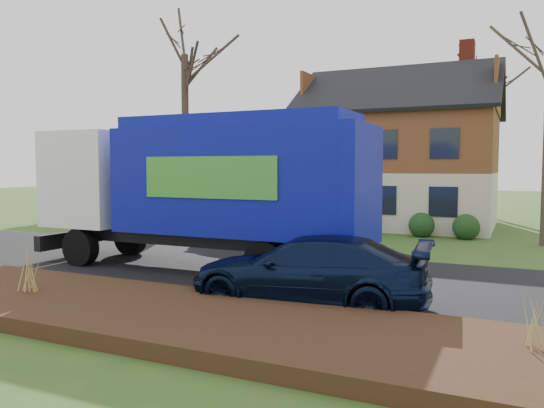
% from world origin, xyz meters
% --- Properties ---
extents(ground, '(120.00, 120.00, 0.00)m').
position_xyz_m(ground, '(0.00, 0.00, 0.00)').
color(ground, '#30501A').
rests_on(ground, ground).
extents(road, '(80.00, 7.00, 0.02)m').
position_xyz_m(road, '(0.00, 0.00, 0.01)').
color(road, black).
rests_on(road, ground).
extents(mulch_verge, '(80.00, 3.50, 0.30)m').
position_xyz_m(mulch_verge, '(0.00, -5.30, 0.15)').
color(mulch_verge, black).
rests_on(mulch_verge, ground).
extents(main_house, '(12.95, 8.95, 9.26)m').
position_xyz_m(main_house, '(1.49, 13.91, 4.03)').
color(main_house, beige).
rests_on(main_house, ground).
extents(ranch_house, '(9.80, 8.20, 3.70)m').
position_xyz_m(ranch_house, '(-12.00, 13.00, 1.81)').
color(ranch_house, maroon).
rests_on(ranch_house, ground).
extents(garbage_truck, '(10.29, 2.82, 4.41)m').
position_xyz_m(garbage_truck, '(-0.68, -0.38, 2.54)').
color(garbage_truck, black).
rests_on(garbage_truck, ground).
extents(silver_sedan, '(4.55, 1.94, 1.46)m').
position_xyz_m(silver_sedan, '(-1.56, 4.35, 0.73)').
color(silver_sedan, '#ACAFB4').
rests_on(silver_sedan, ground).
extents(navy_wagon, '(5.38, 2.59, 1.51)m').
position_xyz_m(navy_wagon, '(3.45, -2.89, 0.75)').
color(navy_wagon, black).
rests_on(navy_wagon, ground).
extents(tree_front_west, '(3.98, 3.98, 11.84)m').
position_xyz_m(tree_front_west, '(-7.58, 8.72, 9.75)').
color(tree_front_west, '#3A2C22').
rests_on(tree_front_west, ground).
extents(tree_back, '(3.84, 3.84, 12.15)m').
position_xyz_m(tree_back, '(5.21, 22.03, 10.13)').
color(tree_back, '#392A22').
rests_on(tree_back, ground).
extents(grass_clump_mid, '(0.37, 0.30, 1.02)m').
position_xyz_m(grass_clump_mid, '(-1.97, -5.46, 0.81)').
color(grass_clump_mid, tan).
rests_on(grass_clump_mid, mulch_verge).
extents(grass_clump_east, '(0.34, 0.28, 0.85)m').
position_xyz_m(grass_clump_east, '(7.88, -4.82, 0.73)').
color(grass_clump_east, tan).
rests_on(grass_clump_east, mulch_verge).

